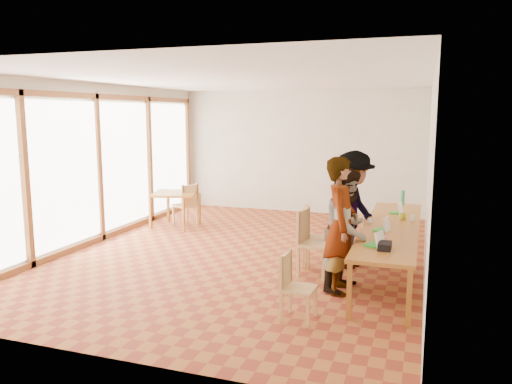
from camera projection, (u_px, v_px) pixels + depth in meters
The scene contains 25 objects.
ground at pixel (244, 253), 8.77m from camera, with size 8.00×8.00×0.00m, color #A05526.
wall_back at pixel (300, 152), 12.27m from camera, with size 6.00×0.10×3.00m, color beige.
wall_front at pixel (100, 212), 4.79m from camera, with size 6.00×0.10×3.00m, color beige.
wall_right at pixel (429, 176), 7.57m from camera, with size 0.10×8.00×3.00m, color beige.
window_wall at pixel (98, 163), 9.47m from camera, with size 0.10×8.00×3.00m, color white.
ceiling at pixel (244, 78), 8.29m from camera, with size 6.00×8.00×0.04m, color white.
communal_table at pixel (391, 229), 7.56m from camera, with size 0.80×4.00×0.75m.
side_table at pixel (175, 196), 10.76m from camera, with size 0.90×0.90×0.75m.
chair_near at pixel (292, 279), 5.92m from camera, with size 0.40×0.40×0.43m.
chair_mid at pixel (309, 235), 7.57m from camera, with size 0.53×0.53×0.53m.
chair_far at pixel (311, 230), 7.95m from camera, with size 0.49×0.49×0.52m.
chair_empty at pixel (353, 211), 10.06m from camera, with size 0.48×0.48×0.42m.
chair_spare at pixel (188, 200), 10.85m from camera, with size 0.58×0.58×0.49m.
person_near at pixel (341, 225), 6.77m from camera, with size 0.68×0.45×1.87m, color gray.
person_mid at pixel (348, 229), 6.88m from camera, with size 0.83×0.65×1.71m, color gray.
person_far at pixel (352, 210), 7.86m from camera, with size 1.20×0.69×1.86m, color gray.
laptop_near at pixel (377, 242), 6.39m from camera, with size 0.27×0.28×0.20m.
laptop_mid at pixel (384, 227), 7.21m from camera, with size 0.25×0.27×0.20m.
laptop_far at pixel (398, 210), 8.48m from camera, with size 0.24×0.26×0.19m.
yellow_mug at pixel (403, 217), 8.00m from camera, with size 0.12×0.12×0.10m, color gold.
green_bottle at pixel (403, 198), 9.21m from camera, with size 0.07×0.07×0.28m, color #1E7342.
clear_glass at pixel (413, 218), 7.91m from camera, with size 0.07×0.07×0.09m, color silver.
condiment_cup at pixel (370, 220), 7.80m from camera, with size 0.08×0.08×0.06m, color white.
pink_phone at pixel (385, 237), 6.85m from camera, with size 0.05×0.10×0.01m, color #F055A6.
black_pouch at pixel (385, 246), 6.24m from camera, with size 0.16×0.26×0.09m, color black.
Camera 1 is at (2.94, -7.97, 2.44)m, focal length 35.00 mm.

